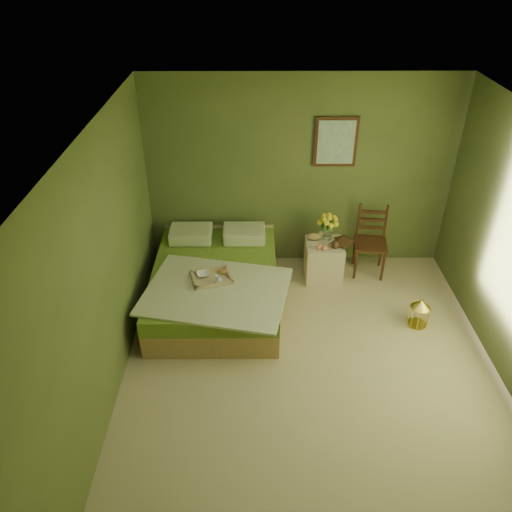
{
  "coord_description": "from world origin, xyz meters",
  "views": [
    {
      "loc": [
        -0.61,
        -3.77,
        3.95
      ],
      "look_at": [
        -0.58,
        1.0,
        0.85
      ],
      "focal_mm": 35.0,
      "sensor_mm": 36.0,
      "label": 1
    }
  ],
  "objects_px": {
    "bed": "(216,280)",
    "birdcage": "(419,313)",
    "nightstand": "(324,255)",
    "chair": "(370,236)"
  },
  "relations": [
    {
      "from": "bed",
      "to": "chair",
      "type": "xyz_separation_m",
      "value": [
        2.04,
        0.69,
        0.22
      ]
    },
    {
      "from": "bed",
      "to": "birdcage",
      "type": "distance_m",
      "value": 2.49
    },
    {
      "from": "chair",
      "to": "bed",
      "type": "bearing_deg",
      "value": -153.52
    },
    {
      "from": "nightstand",
      "to": "chair",
      "type": "xyz_separation_m",
      "value": [
        0.63,
        0.18,
        0.18
      ]
    },
    {
      "from": "bed",
      "to": "birdcage",
      "type": "xyz_separation_m",
      "value": [
        2.43,
        -0.5,
        -0.14
      ]
    },
    {
      "from": "chair",
      "to": "birdcage",
      "type": "height_order",
      "value": "chair"
    },
    {
      "from": "nightstand",
      "to": "birdcage",
      "type": "bearing_deg",
      "value": -44.65
    },
    {
      "from": "nightstand",
      "to": "birdcage",
      "type": "relative_size",
      "value": 2.71
    },
    {
      "from": "nightstand",
      "to": "chair",
      "type": "relative_size",
      "value": 1.01
    },
    {
      "from": "nightstand",
      "to": "chair",
      "type": "bearing_deg",
      "value": 16.23
    }
  ]
}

